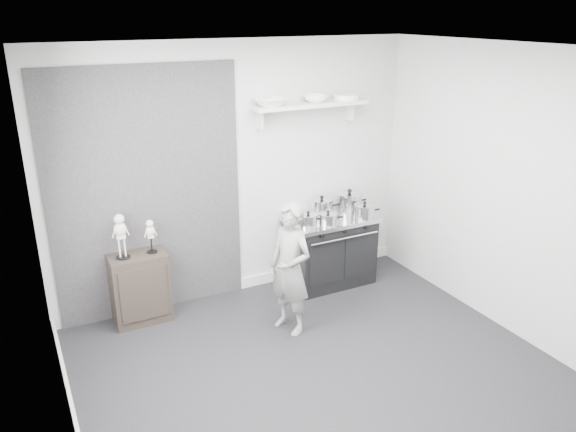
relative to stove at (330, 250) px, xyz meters
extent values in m
plane|color=black|center=(-0.97, -1.48, -0.40)|extent=(4.00, 4.00, 0.00)
cube|color=#B2B2AF|center=(-0.97, 0.32, 0.95)|extent=(4.00, 0.02, 2.70)
cube|color=#B2B2AF|center=(-0.97, -3.28, 0.95)|extent=(4.00, 0.02, 2.70)
cube|color=#B2B2AF|center=(-2.97, -1.48, 0.95)|extent=(0.02, 3.60, 2.70)
cube|color=#B2B2AF|center=(1.03, -1.48, 0.95)|extent=(0.02, 3.60, 2.70)
cube|color=silver|center=(-0.97, -1.48, 2.30)|extent=(4.00, 3.60, 0.02)
cube|color=black|center=(-1.92, 0.31, 0.85)|extent=(1.90, 0.02, 2.50)
cube|color=silver|center=(0.03, 0.30, -0.34)|extent=(2.00, 0.03, 0.12)
cube|color=silver|center=(-0.17, 0.19, 1.62)|extent=(1.30, 0.26, 0.04)
cube|color=silver|center=(-0.72, 0.26, 1.50)|extent=(0.03, 0.12, 0.20)
cube|color=silver|center=(0.38, 0.26, 1.50)|extent=(0.03, 0.12, 0.20)
cube|color=black|center=(0.00, 0.00, -0.03)|extent=(0.93, 0.56, 0.75)
cube|color=silver|center=(0.00, 0.00, 0.37)|extent=(0.99, 0.60, 0.05)
cube|color=black|center=(-0.22, -0.28, -0.01)|extent=(0.39, 0.02, 0.48)
cube|color=black|center=(0.22, -0.28, -0.01)|extent=(0.39, 0.02, 0.48)
cylinder|color=silver|center=(0.00, -0.30, 0.25)|extent=(0.84, 0.02, 0.02)
cylinder|color=black|center=(-0.28, -0.29, 0.33)|extent=(0.04, 0.03, 0.04)
cylinder|color=black|center=(0.00, -0.29, 0.33)|extent=(0.04, 0.03, 0.04)
cylinder|color=black|center=(0.28, -0.29, 0.33)|extent=(0.04, 0.03, 0.04)
cube|color=black|center=(-2.12, 0.13, -0.04)|extent=(0.55, 0.32, 0.72)
imported|color=gray|center=(-0.87, -0.70, 0.25)|extent=(0.46, 0.55, 1.30)
cylinder|color=silver|center=(-0.35, -0.11, 0.45)|extent=(0.21, 0.21, 0.12)
cylinder|color=silver|center=(-0.35, -0.11, 0.52)|extent=(0.21, 0.21, 0.01)
sphere|color=black|center=(-0.35, -0.11, 0.54)|extent=(0.04, 0.04, 0.04)
cylinder|color=black|center=(-0.21, -0.11, 0.45)|extent=(0.10, 0.02, 0.02)
cylinder|color=silver|center=(-0.04, 0.13, 0.48)|extent=(0.25, 0.25, 0.16)
cylinder|color=silver|center=(-0.04, 0.13, 0.57)|extent=(0.25, 0.25, 0.01)
sphere|color=black|center=(-0.04, 0.13, 0.60)|extent=(0.04, 0.04, 0.04)
cylinder|color=black|center=(0.12, 0.13, 0.48)|extent=(0.10, 0.02, 0.02)
cylinder|color=silver|center=(0.30, 0.10, 0.49)|extent=(0.28, 0.28, 0.19)
cylinder|color=silver|center=(0.30, 0.10, 0.59)|extent=(0.29, 0.29, 0.01)
sphere|color=black|center=(0.30, 0.10, 0.63)|extent=(0.05, 0.05, 0.05)
cylinder|color=black|center=(0.48, 0.10, 0.49)|extent=(0.10, 0.02, 0.02)
cylinder|color=silver|center=(0.32, -0.18, 0.46)|extent=(0.23, 0.23, 0.14)
cylinder|color=silver|center=(0.32, -0.18, 0.54)|extent=(0.23, 0.23, 0.01)
sphere|color=black|center=(0.32, -0.18, 0.56)|extent=(0.04, 0.04, 0.04)
cylinder|color=black|center=(0.48, -0.18, 0.46)|extent=(0.10, 0.02, 0.02)
cylinder|color=silver|center=(-0.14, -0.17, 0.45)|extent=(0.19, 0.19, 0.11)
cylinder|color=silver|center=(-0.14, -0.17, 0.51)|extent=(0.20, 0.20, 0.01)
sphere|color=black|center=(-0.14, -0.17, 0.53)|extent=(0.03, 0.03, 0.03)
cylinder|color=black|center=(0.00, -0.17, 0.45)|extent=(0.10, 0.02, 0.02)
imported|color=white|center=(-0.64, 0.19, 1.68)|extent=(0.34, 0.34, 0.08)
imported|color=white|center=(-0.11, 0.19, 1.68)|extent=(0.25, 0.25, 0.08)
cylinder|color=white|center=(0.27, 0.19, 1.67)|extent=(0.28, 0.28, 0.06)
camera|label=1|loc=(-3.08, -4.97, 2.57)|focal=35.00mm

